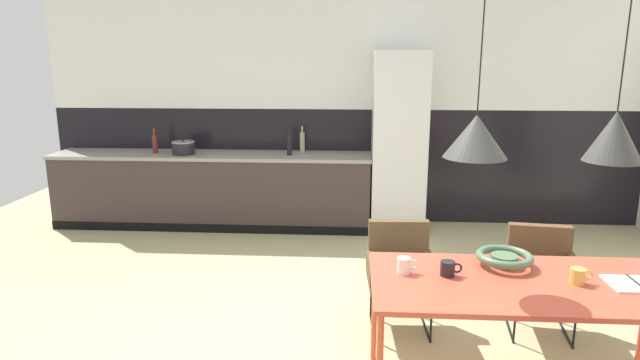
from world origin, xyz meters
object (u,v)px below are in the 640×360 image
at_px(pendant_lamp_over_table_far, 614,136).
at_px(armchair_facing_counter, 541,266).
at_px(fruit_bowl, 504,258).
at_px(armchair_head_of_table, 400,263).
at_px(bottle_wine_green, 302,142).
at_px(mug_dark_espresso, 448,268).
at_px(mug_wide_latte, 578,276).
at_px(cooking_pot, 183,148).
at_px(open_book, 637,284).
at_px(pendant_lamp_over_table_near, 476,136).
at_px(refrigerator_column, 399,143).
at_px(bottle_vinegar_dark, 155,143).
at_px(bottle_spice_small, 289,144).
at_px(mug_white_ceramic, 405,265).
at_px(dining_table, 530,289).

bearing_deg(pendant_lamp_over_table_far, armchair_facing_counter, 88.89).
relative_size(armchair_facing_counter, pendant_lamp_over_table_far, 0.61).
bearing_deg(armchair_facing_counter, fruit_bowl, 61.95).
xyz_separation_m(armchair_head_of_table, bottle_wine_green, (-0.98, 2.56, 0.52)).
height_order(armchair_head_of_table, mug_dark_espresso, mug_dark_espresso).
distance_m(armchair_facing_counter, mug_wide_latte, 0.97).
height_order(armchair_head_of_table, cooking_pot, cooking_pot).
xyz_separation_m(fruit_bowl, open_book, (0.66, -0.24, -0.05)).
bearing_deg(pendant_lamp_over_table_near, mug_wide_latte, -0.64).
relative_size(refrigerator_column, bottle_wine_green, 6.74).
xyz_separation_m(open_book, bottle_vinegar_dark, (-3.96, 3.25, 0.24)).
relative_size(mug_dark_espresso, bottle_spice_small, 0.41).
bearing_deg(bottle_spice_small, cooking_pot, -179.27).
distance_m(fruit_bowl, bottle_wine_green, 3.58).
xyz_separation_m(armchair_head_of_table, pendant_lamp_over_table_far, (1.02, -0.88, 1.10)).
relative_size(mug_white_ceramic, bottle_wine_green, 0.40).
bearing_deg(pendant_lamp_over_table_near, bottle_wine_green, 110.36).
relative_size(armchair_facing_counter, fruit_bowl, 2.26).
height_order(open_book, bottle_wine_green, bottle_wine_green).
relative_size(bottle_wine_green, pendant_lamp_over_table_far, 0.24).
bearing_deg(mug_white_ceramic, fruit_bowl, 13.69).
distance_m(armchair_head_of_table, pendant_lamp_over_table_far, 1.74).
bearing_deg(fruit_bowl, refrigerator_column, 97.77).
xyz_separation_m(refrigerator_column, bottle_vinegar_dark, (-2.89, -0.01, -0.03)).
distance_m(bottle_spice_small, pendant_lamp_over_table_far, 3.88).
height_order(bottle_vinegar_dark, pendant_lamp_over_table_far, pendant_lamp_over_table_far).
distance_m(dining_table, pendant_lamp_over_table_far, 0.95).
distance_m(armchair_facing_counter, bottle_spice_small, 3.18).
distance_m(dining_table, mug_wide_latte, 0.27).
relative_size(armchair_facing_counter, armchair_head_of_table, 0.98).
distance_m(refrigerator_column, dining_table, 3.30).
distance_m(refrigerator_column, bottle_vinegar_dark, 2.89).
distance_m(armchair_head_of_table, bottle_spice_small, 2.61).
distance_m(bottle_vinegar_dark, pendant_lamp_over_table_far, 4.98).
distance_m(armchair_facing_counter, pendant_lamp_over_table_near, 1.60).
distance_m(refrigerator_column, mug_wide_latte, 3.35).
distance_m(mug_white_ceramic, pendant_lamp_over_table_near, 0.86).
bearing_deg(pendant_lamp_over_table_far, cooking_pot, 136.84).
bearing_deg(open_book, bottle_wine_green, 122.65).
distance_m(fruit_bowl, mug_white_ceramic, 0.64).
distance_m(armchair_facing_counter, bottle_wine_green, 3.29).
relative_size(open_book, bottle_wine_green, 1.00).
bearing_deg(bottle_vinegar_dark, dining_table, -43.71).
distance_m(armchair_facing_counter, mug_white_ceramic, 1.40).
bearing_deg(bottle_vinegar_dark, mug_wide_latte, -41.69).
relative_size(cooking_pot, bottle_wine_green, 0.87).
bearing_deg(pendant_lamp_over_table_near, fruit_bowl, 40.26).
distance_m(armchair_facing_counter, fruit_bowl, 0.88).
height_order(mug_wide_latte, cooking_pot, cooking_pot).
xyz_separation_m(open_book, cooking_pot, (-3.60, 3.19, 0.20)).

